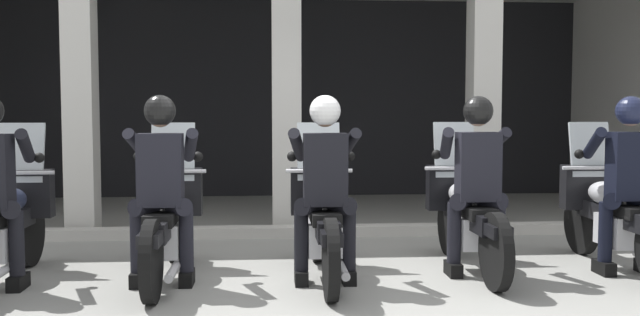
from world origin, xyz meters
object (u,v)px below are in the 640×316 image
(motorcycle_left, at_px, (167,221))
(motorcycle_center, at_px, (322,219))
(police_officer_far_right, at_px, (628,169))
(police_officer_left, at_px, (161,173))
(police_officer_right, at_px, (477,170))
(motorcycle_far_right, at_px, (611,214))
(motorcycle_far_left, at_px, (5,223))
(police_officer_center, at_px, (325,173))
(motorcycle_right, at_px, (467,214))

(motorcycle_left, height_order, motorcycle_center, same)
(motorcycle_center, bearing_deg, police_officer_far_right, 0.64)
(police_officer_left, xyz_separation_m, police_officer_right, (2.71, 0.15, 0.00))
(motorcycle_center, bearing_deg, motorcycle_far_right, 6.63)
(motorcycle_far_left, bearing_deg, motorcycle_far_right, 0.27)
(motorcycle_center, bearing_deg, police_officer_center, -86.67)
(motorcycle_left, xyz_separation_m, motorcycle_right, (2.71, 0.15, 0.00))
(motorcycle_far_left, xyz_separation_m, police_officer_right, (4.06, -0.09, 0.44))
(motorcycle_center, relative_size, motorcycle_right, 1.00)
(motorcycle_far_left, xyz_separation_m, motorcycle_far_right, (5.42, 0.14, 0.00))
(motorcycle_far_left, height_order, motorcycle_far_right, same)
(police_officer_left, distance_m, motorcycle_right, 2.78)
(police_officer_center, xyz_separation_m, police_officer_right, (1.35, 0.19, 0.00))
(police_officer_center, xyz_separation_m, motorcycle_far_right, (2.71, 0.43, -0.44))
(police_officer_right, bearing_deg, police_officer_far_right, -6.79)
(police_officer_center, height_order, motorcycle_right, police_officer_center)
(motorcycle_left, xyz_separation_m, motorcycle_far_right, (4.06, 0.10, 0.00))
(police_officer_left, bearing_deg, motorcycle_right, 7.80)
(police_officer_center, bearing_deg, police_officer_far_right, 6.63)
(police_officer_right, bearing_deg, motorcycle_far_left, 174.01)
(motorcycle_right, xyz_separation_m, police_officer_right, (-0.00, -0.28, 0.44))
(motorcycle_left, xyz_separation_m, police_officer_left, (-0.00, -0.28, 0.44))
(motorcycle_left, bearing_deg, motorcycle_far_left, -179.50)
(motorcycle_far_left, xyz_separation_m, motorcycle_center, (2.71, -0.00, 0.00))
(police_officer_right, bearing_deg, motorcycle_far_right, 5.10)
(motorcycle_left, height_order, motorcycle_right, same)
(police_officer_left, distance_m, police_officer_right, 2.71)
(police_officer_far_right, bearing_deg, police_officer_right, 178.16)
(motorcycle_far_right, bearing_deg, police_officer_far_right, -90.01)
(motorcycle_far_right, bearing_deg, police_officer_center, -170.79)
(motorcycle_center, distance_m, motorcycle_right, 1.37)
(motorcycle_left, height_order, police_officer_left, police_officer_left)
(police_officer_left, bearing_deg, motorcycle_far_left, 168.60)
(motorcycle_left, xyz_separation_m, police_officer_far_right, (4.06, -0.18, 0.44))
(motorcycle_right, distance_m, police_officer_far_right, 1.46)
(motorcycle_far_left, distance_m, motorcycle_left, 1.36)
(motorcycle_center, height_order, police_officer_far_right, police_officer_far_right)
(police_officer_center, bearing_deg, motorcycle_far_left, 177.58)
(police_officer_right, height_order, motorcycle_far_right, police_officer_right)
(motorcycle_left, distance_m, police_officer_right, 2.75)
(motorcycle_center, xyz_separation_m, police_officer_right, (1.35, -0.09, 0.44))
(motorcycle_right, bearing_deg, police_officer_left, -175.62)
(motorcycle_far_left, bearing_deg, motorcycle_right, 1.46)
(motorcycle_far_right, bearing_deg, police_officer_left, -174.35)
(motorcycle_left, bearing_deg, police_officer_far_right, -3.86)
(motorcycle_left, distance_m, police_officer_far_right, 4.09)
(motorcycle_far_left, relative_size, motorcycle_center, 1.00)
(police_officer_left, xyz_separation_m, motorcycle_center, (1.36, 0.24, -0.44))
(motorcycle_center, xyz_separation_m, motorcycle_right, (1.35, 0.19, 0.00))
(motorcycle_left, relative_size, motorcycle_center, 1.00)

